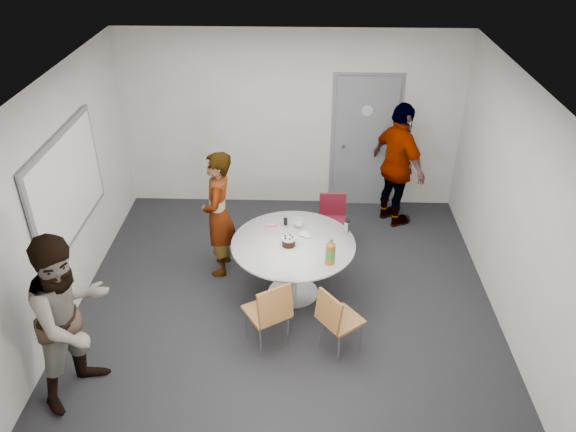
{
  "coord_description": "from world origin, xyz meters",
  "views": [
    {
      "loc": [
        0.2,
        -5.29,
        4.45
      ],
      "look_at": [
        0.02,
        0.25,
        1.08
      ],
      "focal_mm": 35.0,
      "sensor_mm": 36.0,
      "label": 1
    }
  ],
  "objects_px": {
    "whiteboard": "(68,186)",
    "person_left": "(72,319)",
    "person_main": "(218,214)",
    "person_right": "(398,166)",
    "chair_near_right": "(336,317)",
    "door": "(365,143)",
    "chair_far": "(332,216)",
    "table": "(295,250)",
    "chair_near_left": "(270,310)"
  },
  "relations": [
    {
      "from": "door",
      "to": "table",
      "type": "relative_size",
      "value": 1.45
    },
    {
      "from": "table",
      "to": "chair_near_right",
      "type": "relative_size",
      "value": 1.81
    },
    {
      "from": "chair_near_left",
      "to": "chair_far",
      "type": "height_order",
      "value": "chair_near_left"
    },
    {
      "from": "chair_far",
      "to": "door",
      "type": "bearing_deg",
      "value": -112.02
    },
    {
      "from": "door",
      "to": "chair_near_left",
      "type": "height_order",
      "value": "door"
    },
    {
      "from": "chair_near_left",
      "to": "chair_near_right",
      "type": "bearing_deg",
      "value": -35.66
    },
    {
      "from": "door",
      "to": "table",
      "type": "xyz_separation_m",
      "value": [
        -0.98,
        -2.33,
        -0.37
      ]
    },
    {
      "from": "door",
      "to": "chair_near_left",
      "type": "relative_size",
      "value": 2.44
    },
    {
      "from": "chair_far",
      "to": "person_left",
      "type": "bearing_deg",
      "value": 45.95
    },
    {
      "from": "whiteboard",
      "to": "person_right",
      "type": "relative_size",
      "value": 1.03
    },
    {
      "from": "whiteboard",
      "to": "person_left",
      "type": "distance_m",
      "value": 1.75
    },
    {
      "from": "table",
      "to": "person_left",
      "type": "relative_size",
      "value": 0.8
    },
    {
      "from": "whiteboard",
      "to": "chair_near_right",
      "type": "xyz_separation_m",
      "value": [
        3.02,
        -1.01,
        -0.96
      ]
    },
    {
      "from": "chair_near_right",
      "to": "person_left",
      "type": "bearing_deg",
      "value": -114.62
    },
    {
      "from": "chair_near_left",
      "to": "chair_far",
      "type": "distance_m",
      "value": 2.14
    },
    {
      "from": "table",
      "to": "person_left",
      "type": "height_order",
      "value": "person_left"
    },
    {
      "from": "person_left",
      "to": "person_right",
      "type": "relative_size",
      "value": 0.98
    },
    {
      "from": "chair_near_right",
      "to": "chair_far",
      "type": "bearing_deg",
      "value": 141.39
    },
    {
      "from": "door",
      "to": "person_right",
      "type": "relative_size",
      "value": 1.15
    },
    {
      "from": "chair_near_left",
      "to": "person_main",
      "type": "distance_m",
      "value": 1.63
    },
    {
      "from": "person_main",
      "to": "person_right",
      "type": "relative_size",
      "value": 0.9
    },
    {
      "from": "chair_near_left",
      "to": "chair_near_right",
      "type": "relative_size",
      "value": 1.08
    },
    {
      "from": "chair_far",
      "to": "person_left",
      "type": "distance_m",
      "value": 3.68
    },
    {
      "from": "chair_far",
      "to": "person_right",
      "type": "height_order",
      "value": "person_right"
    },
    {
      "from": "table",
      "to": "person_left",
      "type": "distance_m",
      "value": 2.59
    },
    {
      "from": "whiteboard",
      "to": "table",
      "type": "distance_m",
      "value": 2.69
    },
    {
      "from": "table",
      "to": "person_right",
      "type": "bearing_deg",
      "value": 51.26
    },
    {
      "from": "table",
      "to": "chair_far",
      "type": "bearing_deg",
      "value": 66.14
    },
    {
      "from": "table",
      "to": "person_main",
      "type": "bearing_deg",
      "value": 152.67
    },
    {
      "from": "table",
      "to": "whiteboard",
      "type": "bearing_deg",
      "value": 179.0
    },
    {
      "from": "table",
      "to": "chair_far",
      "type": "xyz_separation_m",
      "value": [
        0.48,
        1.09,
        -0.18
      ]
    },
    {
      "from": "chair_near_left",
      "to": "chair_near_right",
      "type": "distance_m",
      "value": 0.69
    },
    {
      "from": "door",
      "to": "person_main",
      "type": "distance_m",
      "value": 2.68
    },
    {
      "from": "door",
      "to": "chair_far",
      "type": "distance_m",
      "value": 1.44
    },
    {
      "from": "table",
      "to": "person_left",
      "type": "xyz_separation_m",
      "value": [
        -2.07,
        -1.54,
        0.25
      ]
    },
    {
      "from": "person_main",
      "to": "door",
      "type": "bearing_deg",
      "value": 132.91
    },
    {
      "from": "chair_far",
      "to": "person_right",
      "type": "xyz_separation_m",
      "value": [
        0.94,
        0.68,
        0.44
      ]
    },
    {
      "from": "chair_near_right",
      "to": "person_right",
      "type": "xyz_separation_m",
      "value": [
        0.98,
        2.73,
        0.44
      ]
    },
    {
      "from": "chair_far",
      "to": "chair_near_left",
      "type": "bearing_deg",
      "value": 70.15
    },
    {
      "from": "door",
      "to": "person_left",
      "type": "bearing_deg",
      "value": -128.28
    },
    {
      "from": "person_left",
      "to": "person_right",
      "type": "distance_m",
      "value": 4.81
    },
    {
      "from": "chair_far",
      "to": "person_main",
      "type": "bearing_deg",
      "value": 22.05
    },
    {
      "from": "person_right",
      "to": "table",
      "type": "bearing_deg",
      "value": 111.33
    },
    {
      "from": "door",
      "to": "chair_far",
      "type": "relative_size",
      "value": 2.66
    },
    {
      "from": "person_left",
      "to": "person_right",
      "type": "xyz_separation_m",
      "value": [
        3.49,
        3.31,
        0.01
      ]
    },
    {
      "from": "chair_near_right",
      "to": "table",
      "type": "bearing_deg",
      "value": 167.28
    },
    {
      "from": "door",
      "to": "person_right",
      "type": "bearing_deg",
      "value": -51.78
    },
    {
      "from": "door",
      "to": "person_main",
      "type": "xyz_separation_m",
      "value": [
        -1.96,
        -1.82,
        -0.19
      ]
    },
    {
      "from": "whiteboard",
      "to": "person_left",
      "type": "height_order",
      "value": "whiteboard"
    },
    {
      "from": "chair_near_right",
      "to": "whiteboard",
      "type": "bearing_deg",
      "value": -145.97
    }
  ]
}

